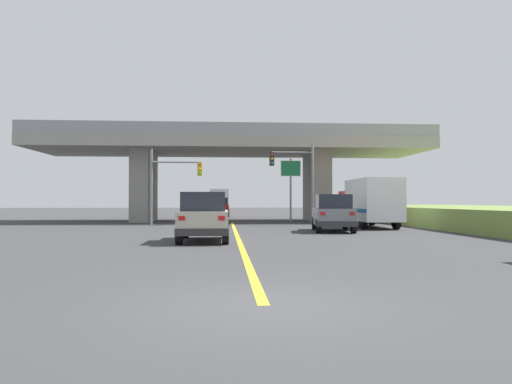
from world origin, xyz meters
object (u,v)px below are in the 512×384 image
traffic_signal_farside (169,178)px  highway_sign (291,175)px  traffic_signal_nearside (298,173)px  suv_crossing (333,213)px  semi_truck_distant (219,201)px  box_truck (370,202)px  sedan_oncoming (220,207)px  suv_lead (204,217)px

traffic_signal_farside → highway_sign: bearing=17.7°
traffic_signal_nearside → highway_sign: (-0.13, 2.90, -0.03)m
suv_crossing → semi_truck_distant: size_ratio=0.66×
box_truck → suv_crossing: bearing=-130.3°
traffic_signal_farside → highway_sign: size_ratio=1.07×
sedan_oncoming → traffic_signal_farside: traffic_signal_farside is taller
traffic_signal_farside → suv_crossing: bearing=-38.4°
highway_sign → semi_truck_distant: highway_sign is taller
suv_lead → semi_truck_distant: size_ratio=0.61×
suv_crossing → box_truck: (3.26, 3.85, 0.58)m
suv_crossing → traffic_signal_nearside: 8.16m
sedan_oncoming → semi_truck_distant: size_ratio=0.63×
traffic_signal_nearside → traffic_signal_farside: 9.08m
suv_crossing → traffic_signal_nearside: bearing=102.2°
suv_lead → box_truck: (10.05, 9.75, 0.58)m
traffic_signal_nearside → highway_sign: size_ratio=1.16×
traffic_signal_farside → semi_truck_distant: traffic_signal_farside is taller
sedan_oncoming → traffic_signal_farside: bearing=-101.1°
traffic_signal_farside → suv_lead: bearing=-77.7°
box_truck → semi_truck_distant: semi_truck_distant is taller
suv_crossing → traffic_signal_farside: bearing=148.6°
suv_crossing → sedan_oncoming: 25.82m
semi_truck_distant → traffic_signal_farside: bearing=-96.4°
highway_sign → semi_truck_distant: 26.55m
box_truck → traffic_signal_nearside: (-3.95, 3.84, 2.08)m
suv_crossing → semi_truck_distant: semi_truck_distant is taller
box_truck → sedan_oncoming: (-9.64, 21.17, -0.58)m
traffic_signal_nearside → highway_sign: 2.90m
suv_lead → highway_sign: size_ratio=0.87×
box_truck → highway_sign: bearing=121.2°
box_truck → traffic_signal_farside: (-13.02, 3.88, 1.69)m
traffic_signal_nearside → traffic_signal_farside: (-9.07, 0.04, -0.39)m
traffic_signal_farside → highway_sign: (8.94, 2.86, 0.35)m
suv_lead → semi_truck_distant: semi_truck_distant is taller
suv_lead → box_truck: size_ratio=0.63×
suv_crossing → sedan_oncoming: same height
suv_crossing → sedan_oncoming: bearing=111.3°
sedan_oncoming → highway_sign: 15.69m
traffic_signal_nearside → semi_truck_distant: (-5.84, 28.75, -2.01)m
sedan_oncoming → traffic_signal_nearside: bearing=-71.8°
traffic_signal_nearside → box_truck: bearing=-44.2°
highway_sign → semi_truck_distant: size_ratio=0.70×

